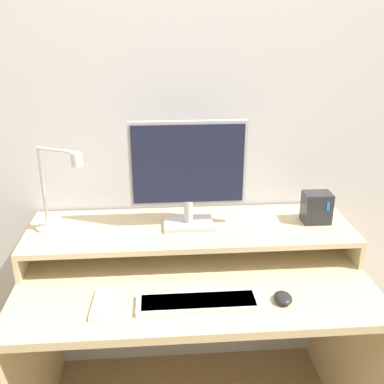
{
  "coord_description": "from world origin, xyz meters",
  "views": [
    {
      "loc": [
        -0.12,
        -1.1,
        1.6
      ],
      "look_at": [
        -0.0,
        0.39,
        1.02
      ],
      "focal_mm": 42.0,
      "sensor_mm": 36.0,
      "label": 1
    }
  ],
  "objects_px": {
    "desk_lamp": "(57,191)",
    "keyboard": "(199,302)",
    "router_dock": "(317,207)",
    "remote_control": "(100,304)",
    "monitor": "(188,171)",
    "mouse": "(283,298)"
  },
  "relations": [
    {
      "from": "desk_lamp",
      "to": "remote_control",
      "type": "distance_m",
      "value": 0.47
    },
    {
      "from": "router_dock",
      "to": "remote_control",
      "type": "xyz_separation_m",
      "value": [
        -0.84,
        -0.35,
        -0.17
      ]
    },
    {
      "from": "desk_lamp",
      "to": "monitor",
      "type": "bearing_deg",
      "value": 1.28
    },
    {
      "from": "desk_lamp",
      "to": "keyboard",
      "type": "height_order",
      "value": "desk_lamp"
    },
    {
      "from": "router_dock",
      "to": "remote_control",
      "type": "distance_m",
      "value": 0.92
    },
    {
      "from": "monitor",
      "to": "desk_lamp",
      "type": "distance_m",
      "value": 0.5
    },
    {
      "from": "router_dock",
      "to": "keyboard",
      "type": "bearing_deg",
      "value": -144.31
    },
    {
      "from": "desk_lamp",
      "to": "mouse",
      "type": "xyz_separation_m",
      "value": [
        0.79,
        -0.36,
        -0.27
      ]
    },
    {
      "from": "router_dock",
      "to": "keyboard",
      "type": "xyz_separation_m",
      "value": [
        -0.51,
        -0.37,
        -0.17
      ]
    },
    {
      "from": "router_dock",
      "to": "remote_control",
      "type": "height_order",
      "value": "router_dock"
    },
    {
      "from": "monitor",
      "to": "desk_lamp",
      "type": "relative_size",
      "value": 1.34
    },
    {
      "from": "keyboard",
      "to": "remote_control",
      "type": "xyz_separation_m",
      "value": [
        -0.33,
        0.02,
        -0.0
      ]
    },
    {
      "from": "desk_lamp",
      "to": "mouse",
      "type": "distance_m",
      "value": 0.91
    },
    {
      "from": "router_dock",
      "to": "mouse",
      "type": "height_order",
      "value": "router_dock"
    },
    {
      "from": "monitor",
      "to": "mouse",
      "type": "xyz_separation_m",
      "value": [
        0.29,
        -0.38,
        -0.33
      ]
    },
    {
      "from": "desk_lamp",
      "to": "keyboard",
      "type": "bearing_deg",
      "value": -35.49
    },
    {
      "from": "monitor",
      "to": "mouse",
      "type": "bearing_deg",
      "value": -52.0
    },
    {
      "from": "desk_lamp",
      "to": "keyboard",
      "type": "relative_size",
      "value": 0.81
    },
    {
      "from": "monitor",
      "to": "router_dock",
      "type": "relative_size",
      "value": 3.57
    },
    {
      "from": "router_dock",
      "to": "keyboard",
      "type": "relative_size",
      "value": 0.3
    },
    {
      "from": "monitor",
      "to": "mouse",
      "type": "distance_m",
      "value": 0.58
    },
    {
      "from": "monitor",
      "to": "router_dock",
      "type": "distance_m",
      "value": 0.55
    }
  ]
}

